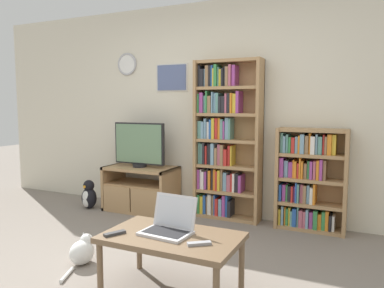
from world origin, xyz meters
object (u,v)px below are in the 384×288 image
(remote_near_laptop, at_px, (115,233))
(remote_far_from_laptop, at_px, (199,244))
(television, at_px, (139,145))
(bookshelf_tall, at_px, (223,141))
(laptop, at_px, (170,224))
(coffee_table, at_px, (172,241))
(penguin_figurine, at_px, (89,196))
(tv_stand, at_px, (140,188))
(bookshelf_short, at_px, (308,180))
(cat, at_px, (83,251))

(remote_near_laptop, relative_size, remote_far_from_laptop, 1.05)
(television, bearing_deg, bookshelf_tall, 8.92)
(laptop, height_order, remote_far_from_laptop, laptop)
(coffee_table, distance_m, remote_near_laptop, 0.41)
(television, height_order, coffee_table, television)
(remote_near_laptop, height_order, penguin_figurine, remote_near_laptop)
(television, relative_size, coffee_table, 0.73)
(remote_far_from_laptop, bearing_deg, bookshelf_tall, -20.85)
(tv_stand, height_order, coffee_table, tv_stand)
(tv_stand, xyz_separation_m, remote_far_from_laptop, (1.63, -1.80, 0.16))
(bookshelf_short, relative_size, laptop, 2.99)
(bookshelf_short, distance_m, penguin_figurine, 2.77)
(laptop, bearing_deg, coffee_table, -42.03)
(bookshelf_short, bearing_deg, coffee_table, -109.83)
(bookshelf_tall, xyz_separation_m, remote_far_from_laptop, (0.57, -1.97, -0.48))
(bookshelf_short, relative_size, coffee_table, 1.14)
(television, relative_size, laptop, 1.91)
(coffee_table, height_order, penguin_figurine, coffee_table)
(penguin_figurine, bearing_deg, laptop, -35.95)
(remote_near_laptop, bearing_deg, television, -33.99)
(laptop, bearing_deg, remote_far_from_laptop, -19.50)
(remote_near_laptop, height_order, cat, remote_near_laptop)
(television, distance_m, penguin_figurine, 0.97)
(television, xyz_separation_m, bookshelf_tall, (1.07, 0.17, 0.08))
(coffee_table, bearing_deg, bookshelf_short, 70.17)
(bookshelf_tall, height_order, remote_far_from_laptop, bookshelf_tall)
(television, height_order, bookshelf_tall, bookshelf_tall)
(coffee_table, xyz_separation_m, laptop, (-0.04, 0.04, 0.11))
(remote_near_laptop, distance_m, penguin_figurine, 2.37)
(bookshelf_short, bearing_deg, remote_near_laptop, -117.12)
(laptop, xyz_separation_m, penguin_figurine, (-2.00, 1.45, -0.33))
(bookshelf_tall, height_order, laptop, bookshelf_tall)
(tv_stand, height_order, penguin_figurine, tv_stand)
(bookshelf_short, bearing_deg, penguin_figurine, -172.09)
(bookshelf_short, bearing_deg, television, -175.58)
(remote_near_laptop, distance_m, cat, 0.72)
(television, bearing_deg, tv_stand, -6.22)
(television, distance_m, laptop, 2.17)
(cat, bearing_deg, bookshelf_tall, 71.16)
(tv_stand, distance_m, bookshelf_short, 2.07)
(bookshelf_tall, height_order, penguin_figurine, bookshelf_tall)
(television, bearing_deg, remote_far_from_laptop, -47.67)
(bookshelf_tall, bearing_deg, cat, -109.43)
(bookshelf_tall, bearing_deg, remote_near_laptop, -91.60)
(tv_stand, relative_size, laptop, 2.43)
(bookshelf_short, bearing_deg, remote_far_from_laptop, -102.06)
(laptop, distance_m, penguin_figurine, 2.50)
(penguin_figurine, bearing_deg, remote_far_from_laptop, -34.58)
(tv_stand, bearing_deg, bookshelf_tall, 9.04)
(cat, bearing_deg, remote_near_laptop, -26.62)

